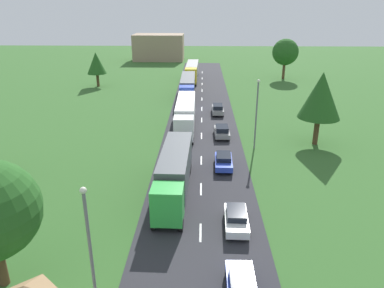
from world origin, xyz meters
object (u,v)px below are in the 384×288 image
object	(u,v)px
truck_second	(185,113)
car_fifth	(218,109)
truck_third	(188,86)
car_fourth	(222,131)
lamppost_lead	(90,245)
tree_pine	(285,52)
truck_fourth	(192,71)
car_lead	(242,287)
tree_ash	(321,96)
car_second	(236,219)
car_third	(224,161)
distant_building	(159,47)
truck_lead	(174,171)
tree_elm	(96,63)
lamppost_second	(257,111)

from	to	relation	value
truck_second	car_fifth	bearing A→B (deg)	55.16
truck_third	car_fourth	world-z (taller)	truck_third
lamppost_lead	tree_pine	size ratio (longest dim) A/B	0.87
truck_fourth	car_lead	world-z (taller)	truck_fourth
car_fourth	tree_ash	world-z (taller)	tree_ash
car_lead	lamppost_lead	size ratio (longest dim) A/B	0.53
car_second	car_fifth	distance (m)	31.12
car_lead	car_third	xyz separation A→B (m)	(-0.09, 18.44, -0.03)
truck_fourth	car_lead	distance (m)	65.81
truck_second	distant_building	size ratio (longest dim) A/B	0.94
car_lead	tree_pine	size ratio (longest dim) A/B	0.47
truck_lead	tree_pine	xyz separation A→B (m)	(21.14, 55.09, 3.80)
truck_second	tree_elm	distance (m)	33.29
truck_lead	car_fourth	xyz separation A→B (m)	(5.05, 15.16, -1.38)
car_second	tree_pine	bearing A→B (deg)	75.22
truck_lead	tree_elm	xyz separation A→B (m)	(-19.41, 45.65, 2.58)
car_fourth	tree_ash	size ratio (longest dim) A/B	0.47
tree_elm	tree_ash	bearing A→B (deg)	-42.23
truck_lead	lamppost_second	xyz separation A→B (m)	(8.78, 11.37, 2.43)
tree_pine	truck_fourth	bearing A→B (deg)	-173.95
tree_ash	truck_lead	bearing A→B (deg)	-141.70
truck_lead	car_fifth	xyz separation A→B (m)	(4.91, 25.67, -1.36)
truck_second	car_lead	distance (m)	31.98
car_second	car_third	bearing A→B (deg)	92.02
truck_lead	tree_pine	world-z (taller)	tree_pine
car_third	tree_pine	size ratio (longest dim) A/B	0.47
truck_fourth	car_third	xyz separation A→B (m)	(4.64, -47.19, -1.35)
truck_lead	tree_elm	world-z (taller)	tree_elm
car_fifth	distant_building	bearing A→B (deg)	105.11
car_lead	lamppost_second	distance (m)	24.75
distant_building	truck_lead	bearing A→B (deg)	-82.64
car_fifth	lamppost_lead	size ratio (longest dim) A/B	0.56
car_third	tree_elm	size ratio (longest dim) A/B	0.60
lamppost_second	tree_ash	size ratio (longest dim) A/B	0.93
truck_third	car_fifth	distance (m)	11.61
truck_fourth	car_fourth	world-z (taller)	truck_fourth
car_fifth	tree_ash	size ratio (longest dim) A/B	0.49
truck_lead	car_fourth	bearing A→B (deg)	71.59
truck_second	tree_pine	world-z (taller)	tree_pine
tree_elm	tree_ash	world-z (taller)	tree_ash
truck_lead	tree_ash	xyz separation A→B (m)	(16.51, 13.04, 3.91)
truck_second	distant_building	world-z (taller)	distant_building
truck_third	tree_pine	xyz separation A→B (m)	(21.34, 19.08, 3.82)
lamppost_lead	tree_ash	distance (m)	33.50
truck_second	truck_third	size ratio (longest dim) A/B	0.98
car_fifth	tree_pine	distance (m)	34.00
car_fifth	tree_pine	world-z (taller)	tree_pine
truck_lead	truck_third	size ratio (longest dim) A/B	0.89
truck_third	truck_second	bearing A→B (deg)	-88.82
lamppost_lead	tree_pine	distance (m)	73.17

